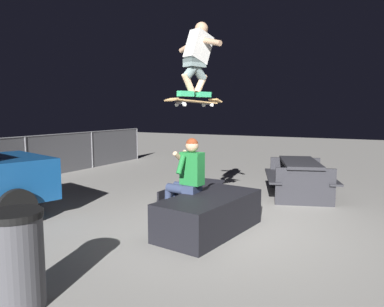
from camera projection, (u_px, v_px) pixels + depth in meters
name	position (u px, v px, depth m)	size (l,w,h in m)	color
ground_plane	(228.00, 229.00, 5.46)	(40.00, 40.00, 0.00)	gray
ledge_box_main	(210.00, 214.00, 5.29)	(1.77, 0.83, 0.54)	black
person_sitting_on_ledge	(186.00, 176.00, 5.56)	(0.60, 0.78, 1.37)	#2D3856
skateboard	(195.00, 102.00, 5.45)	(1.02, 0.55, 0.13)	#AD8451
skater_airborne	(197.00, 56.00, 5.41)	(0.63, 0.86, 1.12)	#2D9E66
kicker_ramp	(193.00, 196.00, 7.24)	(1.27, 0.98, 0.45)	black
picnic_table_back	(300.00, 173.00, 7.49)	(2.04, 1.81, 0.75)	#28282D
trash_bin	(17.00, 260.00, 3.22)	(0.49, 0.49, 0.90)	#47474C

